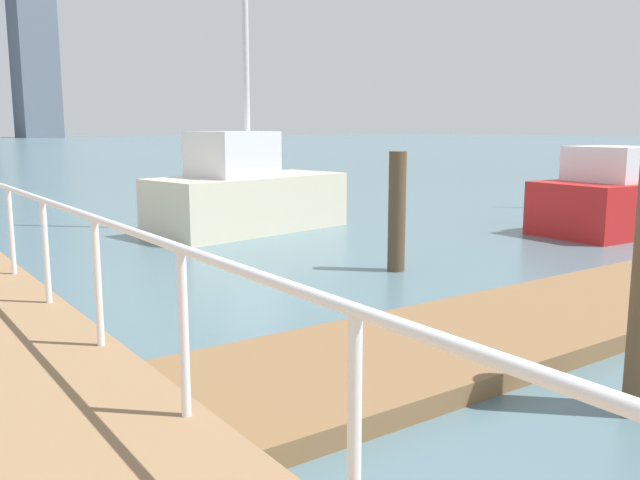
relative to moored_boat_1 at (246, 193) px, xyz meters
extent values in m
plane|color=slate|center=(-2.10, 2.43, -0.81)|extent=(300.00, 300.00, 0.00)
cube|color=olive|center=(-0.38, -7.94, -0.72)|extent=(10.44, 2.00, 0.18)
cylinder|color=white|center=(-5.25, -10.31, 0.12)|extent=(0.06, 0.06, 1.05)
cylinder|color=white|center=(-5.25, -8.65, 0.12)|extent=(0.06, 0.06, 1.05)
cylinder|color=white|center=(-5.25, -6.98, 0.12)|extent=(0.06, 0.06, 1.05)
cylinder|color=white|center=(-5.25, -5.31, 0.12)|extent=(0.06, 0.06, 1.05)
cylinder|color=white|center=(-5.25, -3.65, 0.12)|extent=(0.06, 0.06, 1.05)
cylinder|color=white|center=(-5.25, -8.65, 0.64)|extent=(0.06, 26.65, 0.06)
cylinder|color=brown|center=(-0.09, -4.82, 0.10)|extent=(0.26, 0.26, 1.81)
cube|color=beige|center=(0.07, 0.01, -0.22)|extent=(4.48, 2.52, 1.16)
cube|color=white|center=(-0.34, -0.06, 0.82)|extent=(1.69, 1.66, 0.92)
cube|color=red|center=(6.74, -4.64, -0.27)|extent=(4.71, 2.05, 1.08)
cube|color=white|center=(5.95, -4.61, 0.62)|extent=(1.51, 1.55, 0.70)
cube|color=slate|center=(28.45, 141.06, 25.05)|extent=(7.79, 10.54, 51.70)
camera|label=1|loc=(-6.85, -12.31, 1.36)|focal=37.70mm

